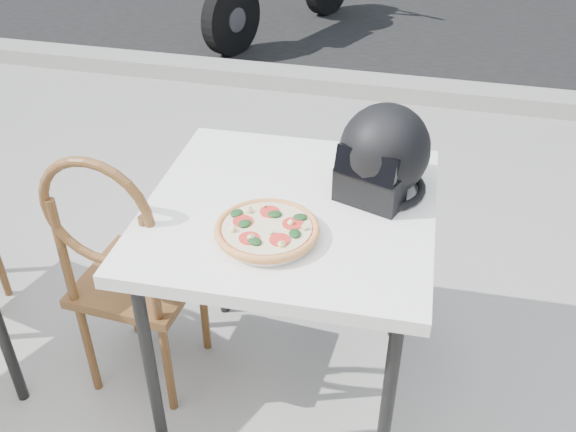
% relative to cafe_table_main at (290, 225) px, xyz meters
% --- Properties ---
extents(ground, '(80.00, 80.00, 0.00)m').
position_rel_cafe_table_main_xyz_m(ground, '(-0.18, -0.17, -0.77)').
color(ground, '#9B9893').
rests_on(ground, ground).
extents(curb, '(30.00, 0.25, 0.12)m').
position_rel_cafe_table_main_xyz_m(curb, '(-0.18, 2.83, -0.71)').
color(curb, gray).
rests_on(curb, ground).
extents(cafe_table_main, '(0.92, 0.92, 0.85)m').
position_rel_cafe_table_main_xyz_m(cafe_table_main, '(0.00, 0.00, 0.00)').
color(cafe_table_main, white).
rests_on(cafe_table_main, ground).
extents(plate, '(0.33, 0.33, 0.02)m').
position_rel_cafe_table_main_xyz_m(plate, '(-0.02, -0.18, 0.08)').
color(plate, white).
rests_on(plate, cafe_table_main).
extents(pizza, '(0.37, 0.37, 0.04)m').
position_rel_cafe_table_main_xyz_m(pizza, '(-0.02, -0.18, 0.11)').
color(pizza, '#DB9250').
rests_on(pizza, plate).
extents(helmet, '(0.36, 0.37, 0.29)m').
position_rel_cafe_table_main_xyz_m(helmet, '(0.26, 0.15, 0.21)').
color(helmet, black).
rests_on(helmet, cafe_table_main).
extents(cafe_chair_main, '(0.42, 0.42, 1.05)m').
position_rel_cafe_table_main_xyz_m(cafe_chair_main, '(-0.55, -0.10, -0.19)').
color(cafe_chair_main, brown).
rests_on(cafe_chair_main, ground).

